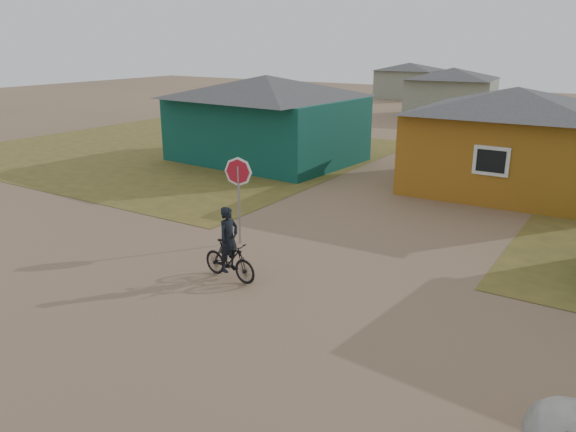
% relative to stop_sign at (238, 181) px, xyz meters
% --- Properties ---
extents(ground, '(120.00, 120.00, 0.00)m').
position_rel_stop_sign_xyz_m(ground, '(2.52, -3.57, -1.83)').
color(ground, '#84674C').
extents(grass_nw, '(20.00, 18.00, 0.00)m').
position_rel_stop_sign_xyz_m(grass_nw, '(-11.48, 9.43, -1.83)').
color(grass_nw, brown).
rests_on(grass_nw, ground).
extents(house_teal, '(8.93, 7.08, 4.00)m').
position_rel_stop_sign_xyz_m(house_teal, '(-5.98, 9.93, 0.22)').
color(house_teal, '#0B3D34').
rests_on(house_teal, ground).
extents(house_yellow, '(7.72, 6.76, 3.90)m').
position_rel_stop_sign_xyz_m(house_yellow, '(5.02, 10.43, 0.17)').
color(house_yellow, '#955E17').
rests_on(house_yellow, ground).
extents(house_pale_west, '(7.04, 6.15, 3.60)m').
position_rel_stop_sign_xyz_m(house_pale_west, '(-3.48, 30.43, 0.02)').
color(house_pale_west, gray).
rests_on(house_pale_west, ground).
extents(house_pale_north, '(6.28, 5.81, 3.40)m').
position_rel_stop_sign_xyz_m(house_pale_north, '(-11.48, 42.43, -0.08)').
color(house_pale_north, gray).
rests_on(house_pale_north, ground).
extents(stop_sign, '(0.81, 0.17, 2.50)m').
position_rel_stop_sign_xyz_m(stop_sign, '(0.00, 0.00, 0.00)').
color(stop_sign, gray).
rests_on(stop_sign, ground).
extents(cyclist, '(1.64, 0.61, 1.82)m').
position_rel_stop_sign_xyz_m(cyclist, '(1.33, -2.14, -1.17)').
color(cyclist, black).
rests_on(cyclist, ground).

